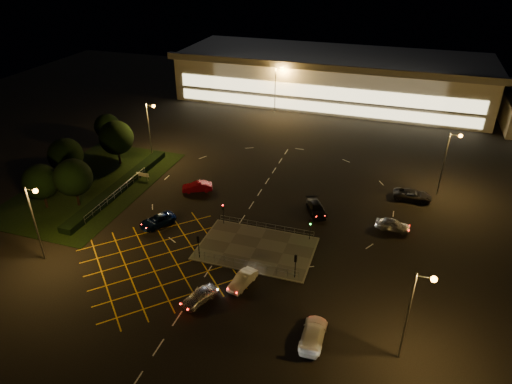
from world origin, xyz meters
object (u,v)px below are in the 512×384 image
(signal_nw, at_px, (223,209))
(signal_ne, at_px, (310,225))
(car_circ_red, at_px, (197,187))
(car_east_grey, at_px, (412,195))
(car_near_silver, at_px, (199,296))
(car_queue_white, at_px, (243,280))
(car_left_blue, at_px, (157,221))
(signal_se, at_px, (296,262))
(car_right_silver, at_px, (393,225))
(signal_sw, at_px, (198,242))
(car_far_dkgrey, at_px, (316,208))
(car_approach_white, at_px, (313,334))

(signal_nw, height_order, signal_ne, same)
(car_circ_red, bearing_deg, car_east_grey, 77.94)
(car_near_silver, xyz_separation_m, car_queue_white, (3.57, 3.97, -0.02))
(car_left_blue, bearing_deg, signal_se, 15.29)
(car_right_silver, bearing_deg, signal_sw, 124.19)
(car_far_dkgrey, bearing_deg, signal_nw, -176.89)
(car_far_dkgrey, xyz_separation_m, car_east_grey, (12.87, 8.19, 0.04))
(signal_ne, distance_m, car_approach_white, 16.96)
(car_left_blue, distance_m, car_approach_white, 27.89)
(signal_se, bearing_deg, car_circ_red, -38.56)
(car_approach_white, bearing_deg, signal_se, -65.77)
(car_left_blue, distance_m, car_right_silver, 31.82)
(signal_sw, relative_size, car_east_grey, 0.56)
(car_east_grey, bearing_deg, car_left_blue, 117.21)
(signal_nw, distance_m, car_left_blue, 9.16)
(signal_nw, bearing_deg, car_approach_white, -45.91)
(signal_sw, distance_m, car_approach_white, 18.09)
(car_left_blue, height_order, car_approach_white, car_approach_white)
(signal_se, xyz_separation_m, car_circ_red, (-19.33, 15.41, -1.61))
(signal_nw, bearing_deg, car_right_silver, 14.89)
(signal_nw, relative_size, car_approach_white, 0.58)
(signal_se, bearing_deg, signal_ne, -90.00)
(car_circ_red, bearing_deg, car_far_dkgrey, 62.70)
(signal_nw, bearing_deg, car_queue_white, -58.66)
(car_near_silver, distance_m, car_left_blue, 16.71)
(car_queue_white, bearing_deg, signal_ne, 78.25)
(car_left_blue, height_order, car_east_grey, car_east_grey)
(car_near_silver, relative_size, car_right_silver, 0.94)
(signal_ne, xyz_separation_m, car_circ_red, (-19.33, 7.42, -1.61))
(signal_nw, xyz_separation_m, car_approach_white, (15.91, -16.43, -1.58))
(car_circ_red, xyz_separation_m, car_approach_white, (23.25, -23.85, 0.03))
(car_approach_white, bearing_deg, signal_sw, -28.60)
(car_left_blue, bearing_deg, car_right_silver, 45.16)
(car_left_blue, bearing_deg, car_queue_white, 1.21)
(signal_se, xyz_separation_m, car_near_silver, (-8.87, -6.98, -1.64))
(signal_ne, distance_m, car_circ_red, 20.77)
(signal_se, distance_m, signal_ne, 7.99)
(car_queue_white, xyz_separation_m, car_circ_red, (-14.03, 18.42, 0.05))
(signal_sw, xyz_separation_m, car_left_blue, (-8.51, 5.02, -1.67))
(car_circ_red, distance_m, car_east_grey, 32.57)
(car_east_grey, bearing_deg, signal_sw, 131.89)
(car_far_dkgrey, distance_m, car_east_grey, 15.26)
(signal_se, height_order, car_near_silver, signal_se)
(car_circ_red, bearing_deg, car_approach_white, 18.66)
(car_near_silver, height_order, car_queue_white, car_near_silver)
(car_approach_white, bearing_deg, car_near_silver, -7.19)
(signal_nw, height_order, car_right_silver, signal_nw)
(car_near_silver, bearing_deg, car_left_blue, 158.38)
(signal_nw, xyz_separation_m, car_far_dkgrey, (11.46, 6.87, -1.63))
(signal_sw, xyz_separation_m, signal_ne, (12.00, 7.99, 0.00))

